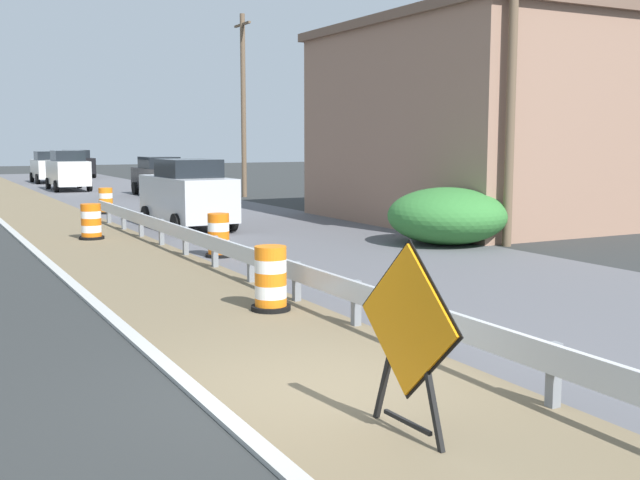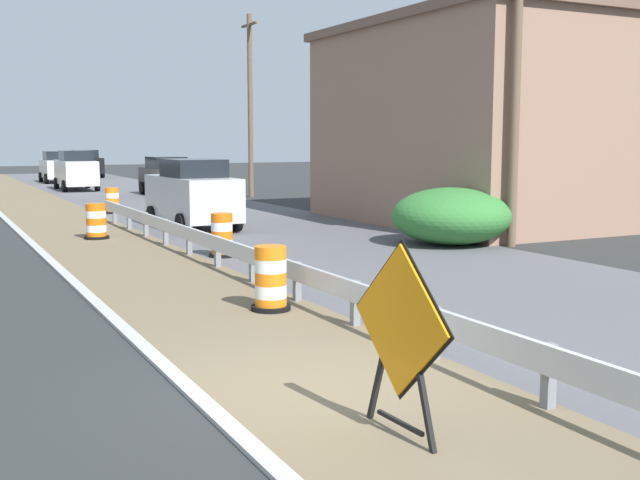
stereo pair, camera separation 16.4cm
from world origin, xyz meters
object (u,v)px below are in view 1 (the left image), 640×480
traffic_barrel_far (106,202)px  utility_pole_near (512,79)px  car_trailing_far_lane (50,167)px  traffic_barrel_nearest (271,281)px  car_lead_near_lane (187,194)px  car_trailing_near_lane (160,176)px  traffic_barrel_close (219,237)px  utility_pole_mid (243,103)px  car_lead_far_lane (68,170)px  traffic_barrel_mid (91,223)px  warning_sign_diamond (407,329)px  car_mid_far_lane (77,164)px

traffic_barrel_far → utility_pole_near: 16.41m
car_trailing_far_lane → traffic_barrel_nearest: bearing=176.4°
car_lead_near_lane → car_trailing_near_lane: (3.37, 14.55, -0.12)m
traffic_barrel_close → utility_pole_mid: 20.04m
traffic_barrel_far → car_lead_far_lane: car_lead_far_lane is taller
car_lead_near_lane → utility_pole_mid: bearing=-31.7°
traffic_barrel_far → car_trailing_near_lane: bearing=61.3°
traffic_barrel_far → utility_pole_mid: 10.52m
car_trailing_near_lane → traffic_barrel_close: bearing=-13.7°
traffic_barrel_mid → warning_sign_diamond: bearing=-91.4°
car_mid_far_lane → traffic_barrel_far: bearing=-9.4°
car_mid_far_lane → utility_pole_near: bearing=2.9°
traffic_barrel_close → traffic_barrel_far: 12.36m
warning_sign_diamond → car_trailing_near_lane: 33.05m
traffic_barrel_nearest → traffic_barrel_far: 18.39m
car_lead_near_lane → traffic_barrel_mid: bearing=110.0°
utility_pole_near → car_lead_near_lane: bearing=127.8°
traffic_barrel_nearest → utility_pole_mid: 25.96m
utility_pole_mid → car_trailing_near_lane: bearing=140.4°
car_trailing_near_lane → utility_pole_near: size_ratio=0.53×
traffic_barrel_nearest → car_lead_near_lane: (2.58, 12.13, 0.61)m
traffic_barrel_nearest → utility_pole_near: bearing=25.7°
traffic_barrel_far → traffic_barrel_nearest: bearing=-94.3°
utility_pole_mid → traffic_barrel_far: bearing=-145.1°
traffic_barrel_far → car_trailing_far_lane: car_trailing_far_lane is taller
traffic_barrel_close → car_mid_far_lane: bearing=83.8°
car_trailing_far_lane → warning_sign_diamond: bearing=175.5°
traffic_barrel_mid → utility_pole_mid: bearing=52.5°
traffic_barrel_far → utility_pole_near: (7.35, -14.14, 3.93)m
utility_pole_near → traffic_barrel_close: bearing=166.6°
car_lead_far_lane → car_mid_far_lane: size_ratio=1.03×
traffic_barrel_mid → utility_pole_near: utility_pole_near is taller
warning_sign_diamond → traffic_barrel_nearest: size_ratio=1.77×
car_mid_far_lane → utility_pole_mid: (3.46, -24.09, 3.52)m
traffic_barrel_close → car_lead_near_lane: bearing=78.4°
traffic_barrel_nearest → traffic_barrel_close: bearing=77.6°
utility_pole_near → traffic_barrel_nearest: bearing=-154.3°
warning_sign_diamond → traffic_barrel_far: bearing=-98.9°
car_lead_far_lane → warning_sign_diamond: bearing=175.6°
car_trailing_far_lane → utility_pole_mid: bearing=-159.5°
car_trailing_near_lane → utility_pole_near: 22.91m
car_mid_far_lane → traffic_barrel_close: bearing=-7.0°
traffic_barrel_close → traffic_barrel_mid: bearing=112.5°
traffic_barrel_mid → car_lead_near_lane: bearing=21.7°
traffic_barrel_mid → traffic_barrel_far: (2.08, 7.51, -0.01)m
traffic_barrel_far → utility_pole_mid: size_ratio=0.11×
car_lead_near_lane → car_trailing_far_lane: 29.32m
traffic_barrel_close → utility_pole_mid: bearing=65.9°
warning_sign_diamond → car_lead_far_lane: (3.73, 38.77, 0.06)m
car_lead_far_lane → utility_pole_near: size_ratio=0.56×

